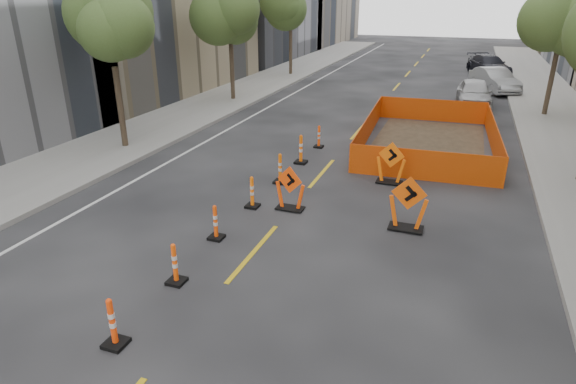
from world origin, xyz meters
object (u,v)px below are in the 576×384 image
at_px(chevron_sign_right, 408,203).
at_px(chevron_sign_center, 391,163).
at_px(channelizer_7, 301,149).
at_px(parked_car_near, 474,93).
at_px(parked_car_mid, 494,80).
at_px(channelizer_2, 112,322).
at_px(channelizer_3, 175,264).
at_px(channelizer_5, 252,192).
at_px(parked_car_far, 489,65).
at_px(chevron_sign_left, 290,188).
at_px(channelizer_8, 319,137).
at_px(channelizer_6, 280,168).
at_px(channelizer_4, 215,222).

bearing_deg(chevron_sign_right, chevron_sign_center, 104.74).
xyz_separation_m(channelizer_7, chevron_sign_right, (4.43, -4.20, 0.22)).
distance_m(chevron_sign_center, parked_car_near, 13.71).
bearing_deg(parked_car_mid, parked_car_near, -127.39).
xyz_separation_m(channelizer_2, channelizer_3, (-0.07, 2.15, -0.01)).
height_order(channelizer_7, chevron_sign_center, chevron_sign_center).
xyz_separation_m(channelizer_5, chevron_sign_center, (3.54, 3.38, 0.23)).
bearing_deg(channelizer_7, chevron_sign_right, -43.46).
relative_size(parked_car_near, parked_car_mid, 0.97).
bearing_deg(parked_car_far, parked_car_near, -116.51).
bearing_deg(channelizer_5, parked_car_mid, 71.76).
height_order(chevron_sign_center, parked_car_near, parked_car_near).
bearing_deg(parked_car_far, chevron_sign_left, -123.48).
xyz_separation_m(channelizer_8, parked_car_mid, (7.09, 15.46, 0.28)).
distance_m(channelizer_6, channelizer_7, 2.15).
bearing_deg(chevron_sign_left, parked_car_near, 86.48).
xyz_separation_m(channelizer_6, chevron_sign_left, (1.04, -1.91, 0.16)).
relative_size(channelizer_4, channelizer_5, 0.97).
bearing_deg(channelizer_3, chevron_sign_center, 65.71).
relative_size(channelizer_8, chevron_sign_center, 0.64).
bearing_deg(parked_car_far, parked_car_mid, -110.42).
bearing_deg(channelizer_8, channelizer_6, -90.85).
distance_m(channelizer_4, parked_car_far, 32.21).
bearing_deg(channelizer_8, channelizer_2, -89.94).
xyz_separation_m(channelizer_2, channelizer_5, (-0.15, 6.44, -0.01)).
height_order(chevron_sign_center, chevron_sign_right, chevron_sign_right).
relative_size(channelizer_7, chevron_sign_center, 0.76).
xyz_separation_m(chevron_sign_center, parked_car_near, (2.50, 13.48, 0.02)).
height_order(channelizer_7, parked_car_mid, parked_car_mid).
bearing_deg(parked_car_near, channelizer_7, -119.34).
xyz_separation_m(chevron_sign_left, parked_car_far, (5.91, 29.03, 0.05)).
distance_m(channelizer_7, chevron_sign_right, 6.11).
bearing_deg(channelizer_5, parked_car_near, 70.30).
relative_size(channelizer_4, channelizer_6, 0.92).
bearing_deg(channelizer_6, channelizer_5, -91.79).
height_order(parked_car_mid, parked_car_far, parked_car_mid).
height_order(channelizer_4, parked_car_near, parked_car_near).
distance_m(channelizer_3, channelizer_8, 10.73).
relative_size(chevron_sign_left, parked_car_near, 0.31).
distance_m(channelizer_4, chevron_sign_center, 6.60).
bearing_deg(channelizer_2, parked_car_far, 79.10).
height_order(channelizer_2, chevron_sign_left, chevron_sign_left).
bearing_deg(channelizer_4, chevron_sign_left, 63.58).
bearing_deg(channelizer_2, channelizer_4, 92.92).
bearing_deg(chevron_sign_right, parked_car_mid, 81.22).
bearing_deg(channelizer_5, channelizer_6, 88.21).
height_order(channelizer_6, parked_car_far, parked_car_far).
distance_m(chevron_sign_center, parked_car_far, 26.13).
height_order(channelizer_8, parked_car_mid, parked_car_mid).
bearing_deg(channelizer_7, channelizer_3, -89.99).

